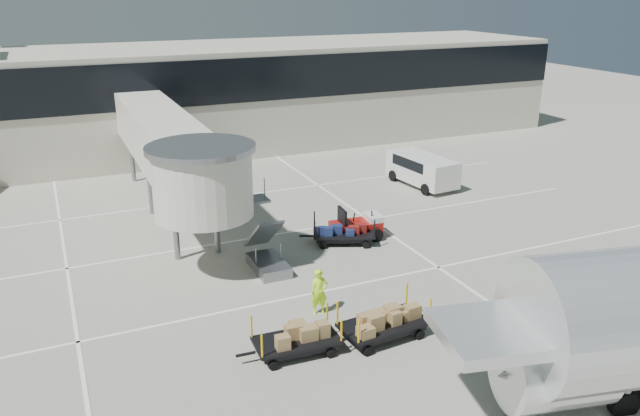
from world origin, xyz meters
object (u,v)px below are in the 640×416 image
at_px(box_cart_near, 386,322).
at_px(ground_worker, 319,292).
at_px(minivan, 421,168).
at_px(suitcase_cart, 344,234).
at_px(baggage_tug, 357,227).
at_px(box_cart_far, 298,339).

xyz_separation_m(box_cart_near, ground_worker, (-1.52, 2.70, 0.32)).
bearing_deg(minivan, suitcase_cart, -148.15).
bearing_deg(minivan, ground_worker, -140.82).
height_order(ground_worker, minivan, minivan).
height_order(baggage_tug, ground_worker, ground_worker).
height_order(baggage_tug, box_cart_far, baggage_tug).
xyz_separation_m(suitcase_cart, box_cart_near, (-2.64, -8.86, 0.13)).
bearing_deg(ground_worker, box_cart_far, -121.85).
height_order(box_cart_far, minivan, minivan).
xyz_separation_m(box_cart_near, minivan, (11.62, 15.74, 0.54)).
distance_m(suitcase_cart, box_cart_far, 10.39).
relative_size(box_cart_far, ground_worker, 1.95).
bearing_deg(baggage_tug, suitcase_cart, -155.10).
height_order(suitcase_cart, minivan, minivan).
distance_m(suitcase_cart, minivan, 11.33).
xyz_separation_m(baggage_tug, box_cart_near, (-3.53, -9.18, 0.02)).
xyz_separation_m(suitcase_cart, minivan, (8.98, 6.88, 0.67)).
xyz_separation_m(box_cart_near, box_cart_far, (-3.38, 0.41, -0.09)).
xyz_separation_m(suitcase_cart, box_cart_far, (-6.02, -8.46, 0.04)).
xyz_separation_m(box_cart_far, ground_worker, (1.86, 2.30, 0.41)).
height_order(baggage_tug, minivan, minivan).
xyz_separation_m(suitcase_cart, ground_worker, (-4.16, -6.16, 0.45)).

